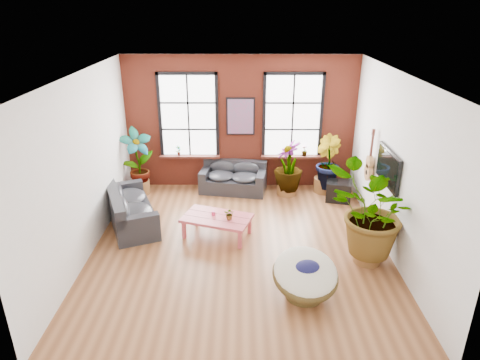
% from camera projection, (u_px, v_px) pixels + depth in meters
% --- Properties ---
extents(room, '(6.04, 6.54, 3.54)m').
position_uv_depth(room, '(240.00, 166.00, 8.32)').
color(room, brown).
rests_on(room, ground).
extents(sofa_back, '(1.82, 1.10, 0.78)m').
position_uv_depth(sofa_back, '(234.00, 178.00, 11.37)').
color(sofa_back, '#23252B').
rests_on(sofa_back, ground).
extents(sofa_left, '(1.63, 2.29, 0.84)m').
position_uv_depth(sofa_left, '(128.00, 209.00, 9.64)').
color(sofa_left, '#23252B').
rests_on(sofa_left, ground).
extents(coffee_table, '(1.61, 1.23, 0.55)m').
position_uv_depth(coffee_table, '(217.00, 219.00, 9.12)').
color(coffee_table, '#B8424C').
rests_on(coffee_table, ground).
extents(papasan_chair, '(1.29, 1.30, 0.84)m').
position_uv_depth(papasan_chair, '(305.00, 275.00, 7.22)').
color(papasan_chair, '#52401D').
rests_on(papasan_chair, ground).
extents(poster, '(0.74, 0.06, 0.98)m').
position_uv_depth(poster, '(241.00, 116.00, 11.04)').
color(poster, black).
rests_on(poster, room).
extents(tv_wall_unit, '(0.13, 1.86, 1.20)m').
position_uv_depth(tv_wall_unit, '(382.00, 167.00, 8.80)').
color(tv_wall_unit, black).
rests_on(tv_wall_unit, room).
extents(media_box, '(0.71, 0.64, 0.51)m').
position_uv_depth(media_box, '(339.00, 191.00, 10.84)').
color(media_box, black).
rests_on(media_box, ground).
extents(pot_back_left, '(0.66, 0.66, 0.37)m').
position_uv_depth(pot_back_left, '(140.00, 187.00, 11.25)').
color(pot_back_left, brown).
rests_on(pot_back_left, ground).
extents(pot_back_right, '(0.62, 0.62, 0.39)m').
position_uv_depth(pot_back_right, '(324.00, 185.00, 11.37)').
color(pot_back_right, brown).
rests_on(pot_back_right, ground).
extents(pot_right_wall, '(0.68, 0.68, 0.38)m').
position_uv_depth(pot_right_wall, '(367.00, 253.00, 8.29)').
color(pot_right_wall, brown).
rests_on(pot_right_wall, ground).
extents(pot_mid, '(0.53, 0.53, 0.35)m').
position_uv_depth(pot_mid, '(286.00, 188.00, 11.21)').
color(pot_mid, brown).
rests_on(pot_mid, ground).
extents(floor_plant_back_left, '(1.04, 0.96, 1.63)m').
position_uv_depth(floor_plant_back_left, '(138.00, 159.00, 10.93)').
color(floor_plant_back_left, '#114117').
rests_on(floor_plant_back_left, ground).
extents(floor_plant_back_right, '(0.80, 0.90, 1.39)m').
position_uv_depth(floor_plant_back_right, '(327.00, 162.00, 11.09)').
color(floor_plant_back_right, '#114117').
rests_on(floor_plant_back_right, ground).
extents(floor_plant_right_wall, '(2.13, 2.06, 1.81)m').
position_uv_depth(floor_plant_right_wall, '(372.00, 214.00, 7.92)').
color(floor_plant_right_wall, '#114117').
rests_on(floor_plant_right_wall, ground).
extents(floor_plant_mid, '(0.81, 0.81, 1.31)m').
position_uv_depth(floor_plant_mid, '(289.00, 166.00, 10.97)').
color(floor_plant_mid, '#114117').
rests_on(floor_plant_mid, ground).
extents(table_plant, '(0.26, 0.24, 0.25)m').
position_uv_depth(table_plant, '(230.00, 214.00, 8.96)').
color(table_plant, '#114117').
rests_on(table_plant, coffee_table).
extents(sill_plant_left, '(0.17, 0.17, 0.27)m').
position_uv_depth(sill_plant_left, '(178.00, 151.00, 11.35)').
color(sill_plant_left, '#114117').
rests_on(sill_plant_left, room).
extents(sill_plant_right, '(0.19, 0.19, 0.27)m').
position_uv_depth(sill_plant_right, '(304.00, 151.00, 11.33)').
color(sill_plant_right, '#114117').
rests_on(sill_plant_right, room).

